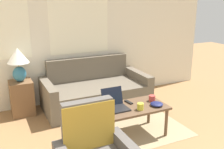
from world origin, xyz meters
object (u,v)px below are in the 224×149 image
Objects in this scene: snack_bowl at (157,104)px; table_lamp at (18,61)px; cup_yellow at (152,98)px; coffee_table at (132,110)px; cup_navy at (140,106)px; laptop at (115,104)px; tv_remote at (129,102)px; couch at (95,92)px.

table_lamp is at bearing 136.42° from snack_bowl.
cup_yellow is 0.18m from snack_bowl.
table_lamp is 3.08× the size of snack_bowl.
snack_bowl is (-0.04, -0.18, -0.02)m from cup_yellow.
coffee_table is 0.38m from cup_yellow.
coffee_table is at bearing -47.44° from table_lamp.
cup_navy is (1.33, -1.54, -0.43)m from table_lamp.
snack_bowl is (0.55, -0.17, -0.03)m from laptop.
table_lamp reaches higher than laptop.
laptop is at bearing -161.66° from tv_remote.
table_lamp reaches higher than coffee_table.
snack_bowl is at bearing 3.15° from cup_navy.
cup_navy is (0.11, -1.36, 0.23)m from couch.
snack_bowl reaches higher than coffee_table.
table_lamp reaches higher than snack_bowl.
tv_remote is at bearing -44.13° from table_lamp.
coffee_table is (1.29, -1.40, -0.53)m from table_lamp.
cup_navy is 0.97× the size of cup_yellow.
couch is 1.91× the size of coffee_table.
laptop is at bearing -52.14° from table_lamp.
couch reaches higher than cup_navy.
coffee_table is 0.27m from laptop.
coffee_table is at bearing 158.48° from snack_bowl.
couch is at bearing 81.71° from laptop.
cup_navy is 0.59× the size of tv_remote.
couch reaches higher than laptop.
laptop is 0.27m from tv_remote.
table_lamp is 6.00× the size of cup_navy.
coffee_table is 6.16× the size of tv_remote.
coffee_table is 10.15× the size of cup_yellow.
coffee_table is 10.46× the size of cup_navy.
couch is 1.11m from tv_remote.
couch is at bearing 110.07° from cup_yellow.
laptop is 0.58m from snack_bowl.
tv_remote is (0.09, -1.09, 0.20)m from couch.
couch is at bearing -8.52° from table_lamp.
couch is at bearing 94.49° from tv_remote.
laptop is 1.78× the size of snack_bowl.
tv_remote is at bearing 18.34° from laptop.
couch is 19.94× the size of cup_navy.
laptop reaches higher than coffee_table.
coffee_table is at bearing -11.77° from laptop.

